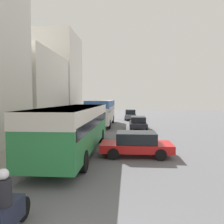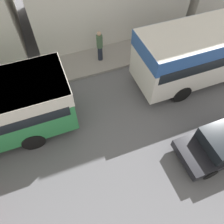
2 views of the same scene
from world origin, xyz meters
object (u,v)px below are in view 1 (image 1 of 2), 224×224
at_px(bus_following, 102,109).
at_px(car_crossing, 138,122).
at_px(bus_lead, 76,123).
at_px(pedestrian_near_curb, 63,121).
at_px(car_distant, 136,143).
at_px(car_far_curb, 130,115).
at_px(motorcycle_behind_lead, 6,212).

relative_size(bus_following, car_crossing, 2.23).
bearing_deg(bus_lead, pedestrian_near_curb, 112.07).
height_order(bus_following, car_distant, bus_following).
relative_size(car_far_curb, pedestrian_near_curb, 2.25).
xyz_separation_m(car_far_curb, pedestrian_near_curb, (-6.74, -13.50, 0.30)).
bearing_deg(bus_lead, car_distant, -5.92).
xyz_separation_m(bus_following, motorcycle_behind_lead, (0.37, -21.85, -1.31)).
relative_size(bus_lead, pedestrian_near_curb, 5.81).
xyz_separation_m(bus_following, car_crossing, (4.32, -2.69, -1.28)).
bearing_deg(car_distant, bus_following, -165.32).
bearing_deg(bus_lead, car_far_curb, 80.59).
distance_m(bus_following, pedestrian_near_curb, 6.67).
bearing_deg(bus_following, car_crossing, -31.92).
bearing_deg(bus_following, car_distant, -75.32).
bearing_deg(car_crossing, bus_lead, -111.16).
bearing_deg(bus_following, pedestrian_near_curb, -118.39).
height_order(bus_lead, car_distant, bus_lead).
bearing_deg(car_distant, car_crossing, 176.83).
xyz_separation_m(bus_following, pedestrian_near_curb, (-3.14, -5.81, -0.88)).
distance_m(car_far_curb, pedestrian_near_curb, 15.10).
bearing_deg(pedestrian_near_curb, motorcycle_behind_lead, -77.63).
distance_m(bus_following, car_far_curb, 8.57).
bearing_deg(bus_lead, motorcycle_behind_lead, -87.78).
height_order(car_distant, pedestrian_near_curb, pedestrian_near_curb).
bearing_deg(pedestrian_near_curb, car_distant, -50.43).
bearing_deg(car_far_curb, motorcycle_behind_lead, -96.24).
bearing_deg(car_far_curb, bus_lead, -99.41).
xyz_separation_m(car_crossing, pedestrian_near_curb, (-7.46, -3.12, 0.40)).
height_order(bus_following, pedestrian_near_curb, bus_following).
xyz_separation_m(car_crossing, car_far_curb, (-0.72, 10.38, 0.09)).
relative_size(motorcycle_behind_lead, pedestrian_near_curb, 1.21).
bearing_deg(motorcycle_behind_lead, pedestrian_near_curb, 102.37).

